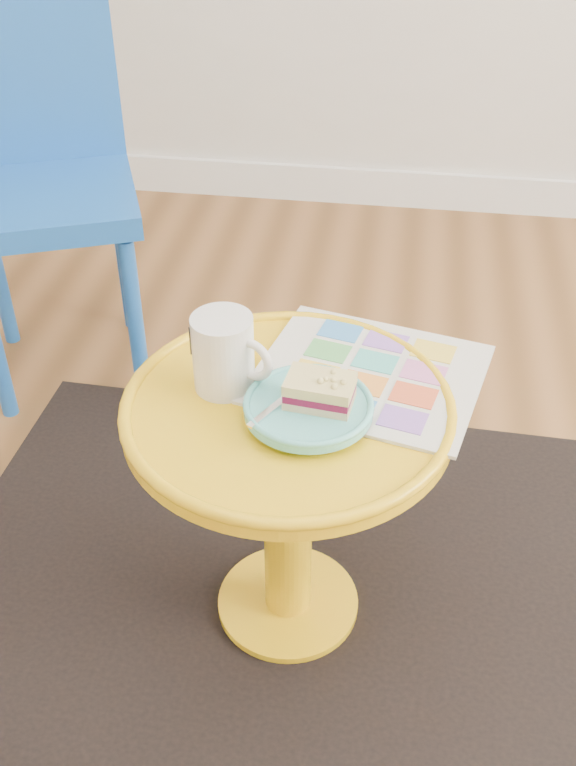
# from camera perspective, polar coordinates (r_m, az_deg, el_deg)

# --- Properties ---
(room_walls) EXTENTS (4.00, 4.00, 4.00)m
(room_walls) POSITION_cam_1_polar(r_m,az_deg,el_deg) (2.23, -18.66, 3.17)
(room_walls) COLOR silver
(room_walls) RESTS_ON ground
(rug) EXTENTS (1.34, 1.14, 0.01)m
(rug) POSITION_cam_1_polar(r_m,az_deg,el_deg) (1.57, 0.00, -14.63)
(rug) COLOR black
(rug) RESTS_ON ground
(side_table) EXTENTS (0.49, 0.49, 0.46)m
(side_table) POSITION_cam_1_polar(r_m,az_deg,el_deg) (1.33, 0.00, -5.85)
(side_table) COLOR #EBB213
(side_table) RESTS_ON ground
(chair) EXTENTS (0.50, 0.50, 0.87)m
(chair) POSITION_cam_1_polar(r_m,az_deg,el_deg) (1.99, -16.22, 13.94)
(chair) COLOR blue
(chair) RESTS_ON ground
(newspaper) EXTENTS (0.39, 0.35, 0.01)m
(newspaper) POSITION_cam_1_polar(r_m,az_deg,el_deg) (1.30, 5.45, 0.60)
(newspaper) COLOR silver
(newspaper) RESTS_ON side_table
(mug) EXTENTS (0.13, 0.09, 0.12)m
(mug) POSITION_cam_1_polar(r_m,az_deg,el_deg) (1.24, -4.26, 2.13)
(mug) COLOR white
(mug) RESTS_ON side_table
(plate) EXTENTS (0.18, 0.18, 0.02)m
(plate) POSITION_cam_1_polar(r_m,az_deg,el_deg) (1.21, 1.37, -1.68)
(plate) COLOR #5BC1BE
(plate) RESTS_ON newspaper
(cake_slice) EXTENTS (0.10, 0.07, 0.04)m
(cake_slice) POSITION_cam_1_polar(r_m,az_deg,el_deg) (1.19, 2.14, -0.52)
(cake_slice) COLOR #D3BC8C
(cake_slice) RESTS_ON plate
(fork) EXTENTS (0.08, 0.13, 0.00)m
(fork) POSITION_cam_1_polar(r_m,az_deg,el_deg) (1.21, -0.25, -1.08)
(fork) COLOR silver
(fork) RESTS_ON plate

